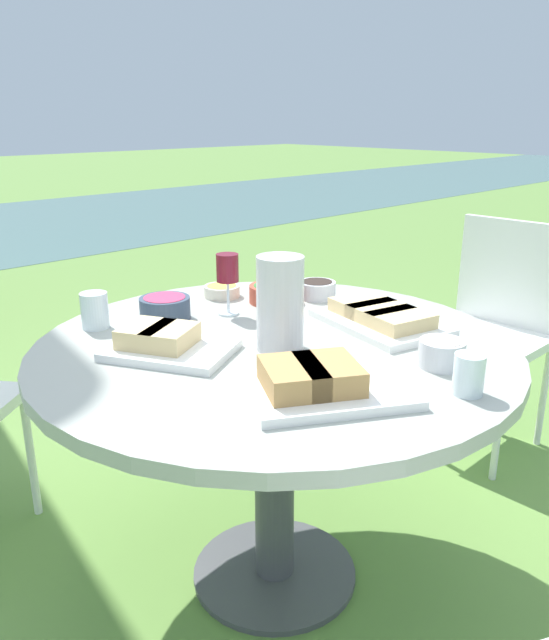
% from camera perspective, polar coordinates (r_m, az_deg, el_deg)
% --- Properties ---
extents(ground_plane, '(40.00, 40.00, 0.00)m').
position_cam_1_polar(ground_plane, '(1.97, 0.00, -22.18)').
color(ground_plane, '#668E42').
extents(dining_table, '(1.23, 1.23, 0.72)m').
position_cam_1_polar(dining_table, '(1.63, 0.00, -5.47)').
color(dining_table, '#4C4C51').
rests_on(dining_table, ground_plane).
extents(chair_near_right, '(0.42, 0.44, 0.89)m').
position_cam_1_polar(chair_near_right, '(2.59, 19.39, 0.32)').
color(chair_near_right, white).
rests_on(chair_near_right, ground_plane).
extents(water_pitcher, '(0.12, 0.12, 0.23)m').
position_cam_1_polar(water_pitcher, '(1.52, 0.52, 1.54)').
color(water_pitcher, silver).
rests_on(water_pitcher, dining_table).
extents(wine_glass, '(0.06, 0.06, 0.18)m').
position_cam_1_polar(wine_glass, '(1.79, -4.32, 4.49)').
color(wine_glass, silver).
rests_on(wine_glass, dining_table).
extents(platter_bread_main, '(0.41, 0.38, 0.07)m').
position_cam_1_polar(platter_bread_main, '(1.29, 4.07, -5.69)').
color(platter_bread_main, white).
rests_on(platter_bread_main, dining_table).
extents(platter_charcuterie, '(0.31, 0.40, 0.06)m').
position_cam_1_polar(platter_charcuterie, '(1.73, 9.66, 0.28)').
color(platter_charcuterie, white).
rests_on(platter_charcuterie, dining_table).
extents(platter_sandwich_side, '(0.32, 0.36, 0.07)m').
position_cam_1_polar(platter_sandwich_side, '(1.54, -10.05, -2.04)').
color(platter_sandwich_side, white).
rests_on(platter_sandwich_side, dining_table).
extents(bowl_fries, '(0.11, 0.11, 0.04)m').
position_cam_1_polar(bowl_fries, '(2.00, -4.84, 2.71)').
color(bowl_fries, beige).
rests_on(bowl_fries, dining_table).
extents(bowl_salad, '(0.15, 0.15, 0.05)m').
position_cam_1_polar(bowl_salad, '(1.93, -0.10, 2.52)').
color(bowl_salad, '#B74733').
rests_on(bowl_salad, dining_table).
extents(bowl_olives, '(0.12, 0.12, 0.05)m').
position_cam_1_polar(bowl_olives, '(1.98, 3.89, 2.89)').
color(bowl_olives, silver).
rests_on(bowl_olives, dining_table).
extents(bowl_dip_red, '(0.14, 0.14, 0.06)m').
position_cam_1_polar(bowl_dip_red, '(1.79, -9.99, 1.20)').
color(bowl_dip_red, '#334256').
rests_on(bowl_dip_red, dining_table).
extents(bowl_dip_cream, '(0.11, 0.11, 0.06)m').
position_cam_1_polar(bowl_dip_cream, '(1.49, 15.06, -2.81)').
color(bowl_dip_cream, silver).
rests_on(bowl_dip_cream, dining_table).
extents(cup_water_near, '(0.06, 0.06, 0.09)m').
position_cam_1_polar(cup_water_near, '(1.35, 17.34, -4.76)').
color(cup_water_near, silver).
rests_on(cup_water_near, dining_table).
extents(cup_water_far, '(0.07, 0.07, 0.10)m').
position_cam_1_polar(cup_water_far, '(1.76, -16.12, 0.84)').
color(cup_water_far, silver).
rests_on(cup_water_far, dining_table).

